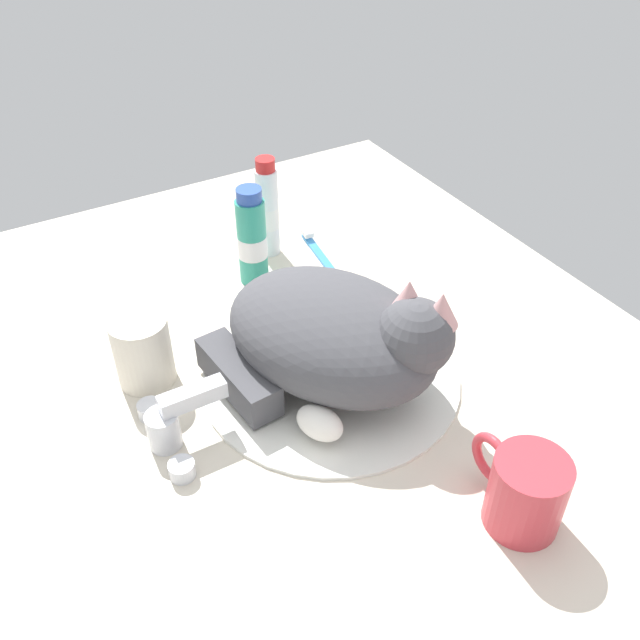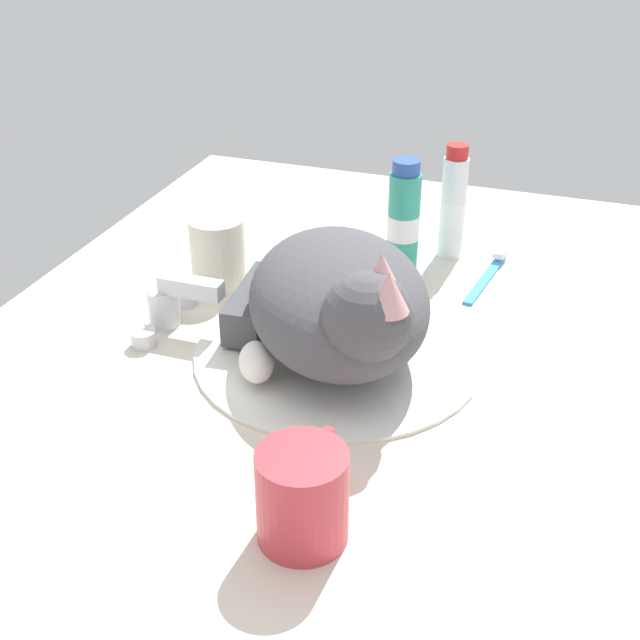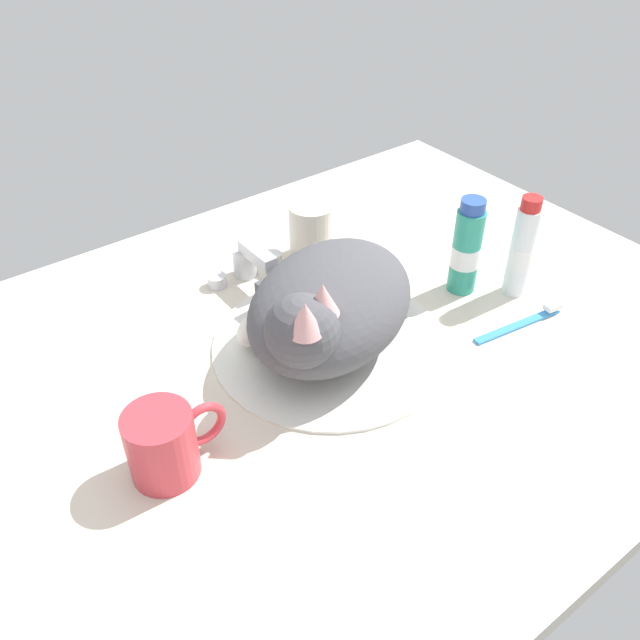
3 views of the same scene
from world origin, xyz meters
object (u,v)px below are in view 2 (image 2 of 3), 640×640
(mouthwash_bottle, at_px, (453,205))
(rinse_cup, at_px, (218,252))
(coffee_mug, at_px, (304,494))
(toothpaste_bottle, at_px, (404,219))
(cat, at_px, (338,302))
(toothbrush, at_px, (488,274))
(faucet, at_px, (171,305))

(mouthwash_bottle, bearing_deg, rinse_cup, 124.97)
(coffee_mug, bearing_deg, toothpaste_bottle, 5.32)
(cat, distance_m, toothbrush, 0.28)
(faucet, xyz_separation_m, cat, (-0.01, -0.20, 0.04))
(cat, distance_m, rinse_cup, 0.23)
(rinse_cup, bearing_deg, toothpaste_bottle, -58.75)
(rinse_cup, relative_size, mouthwash_bottle, 0.58)
(toothpaste_bottle, bearing_deg, faucet, 137.90)
(cat, relative_size, coffee_mug, 2.78)
(rinse_cup, distance_m, mouthwash_bottle, 0.31)
(cat, xyz_separation_m, toothbrush, (0.25, -0.12, -0.07))
(mouthwash_bottle, bearing_deg, coffee_mug, 179.41)
(faucet, xyz_separation_m, mouthwash_bottle, (0.29, -0.26, 0.04))
(cat, bearing_deg, coffee_mug, -167.93)
(faucet, xyz_separation_m, toothpaste_bottle, (0.23, -0.21, 0.04))
(rinse_cup, xyz_separation_m, toothbrush, (0.13, -0.31, -0.04))
(faucet, bearing_deg, toothbrush, -53.50)
(rinse_cup, bearing_deg, toothbrush, -67.80)
(coffee_mug, xyz_separation_m, rinse_cup, (0.37, 0.25, 0.00))
(rinse_cup, height_order, mouthwash_bottle, mouthwash_bottle)
(rinse_cup, bearing_deg, faucet, 175.70)
(cat, xyz_separation_m, rinse_cup, (0.12, 0.19, -0.03))
(faucet, height_order, rinse_cup, rinse_cup)
(cat, height_order, toothbrush, cat)
(mouthwash_bottle, xyz_separation_m, toothbrush, (-0.05, -0.06, -0.07))
(toothpaste_bottle, relative_size, mouthwash_bottle, 0.95)
(cat, xyz_separation_m, coffee_mug, (-0.25, -0.05, -0.03))
(mouthwash_bottle, bearing_deg, toothbrush, -129.63)
(faucet, relative_size, rinse_cup, 1.43)
(rinse_cup, height_order, toothpaste_bottle, toothpaste_bottle)
(coffee_mug, distance_m, rinse_cup, 0.45)
(cat, distance_m, coffee_mug, 0.26)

